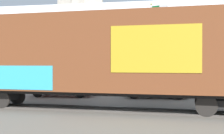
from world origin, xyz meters
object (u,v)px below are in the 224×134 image
freight_car (100,54)px  parked_car_black (155,85)px  flagpole (155,33)px  parked_car_red (62,84)px

freight_car → parked_car_black: 6.39m
freight_car → flagpole: (2.00, 10.85, 2.01)m
parked_car_black → freight_car: bearing=-112.3°
freight_car → parked_car_black: freight_car is taller
flagpole → parked_car_black: bearing=-86.4°
flagpole → parked_car_red: bearing=-137.7°
flagpole → freight_car: bearing=-100.4°
parked_car_red → freight_car: bearing=-54.2°
freight_car → flagpole: bearing=79.6°
freight_car → parked_car_red: freight_car is taller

